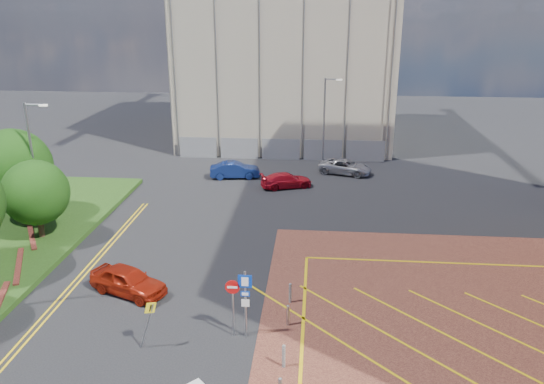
# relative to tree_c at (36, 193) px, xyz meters

# --- Properties ---
(ground) EXTENTS (140.00, 140.00, 0.00)m
(ground) POSITION_rel_tree_c_xyz_m (13.50, -10.00, -3.19)
(ground) COLOR black
(ground) RESTS_ON ground
(tree_c) EXTENTS (4.00, 4.00, 4.90)m
(tree_c) POSITION_rel_tree_c_xyz_m (0.00, 0.00, 0.00)
(tree_c) COLOR #3D2B1C
(tree_c) RESTS_ON grass_bed
(tree_d) EXTENTS (5.00, 5.00, 6.08)m
(tree_d) POSITION_rel_tree_c_xyz_m (-3.00, 3.00, 0.68)
(tree_d) COLOR #3D2B1C
(tree_d) RESTS_ON grass_bed
(lamp_left_far) EXTENTS (1.53, 0.16, 8.00)m
(lamp_left_far) POSITION_rel_tree_c_xyz_m (-0.92, 2.00, 1.47)
(lamp_left_far) COLOR #9EA0A8
(lamp_left_far) RESTS_ON grass_bed
(lamp_back) EXTENTS (1.53, 0.16, 8.00)m
(lamp_back) POSITION_rel_tree_c_xyz_m (17.58, 18.00, 1.17)
(lamp_back) COLOR #9EA0A8
(lamp_back) RESTS_ON ground
(sign_cluster) EXTENTS (1.17, 0.12, 3.20)m
(sign_cluster) POSITION_rel_tree_c_xyz_m (13.80, -9.02, -1.24)
(sign_cluster) COLOR #9EA0A8
(sign_cluster) RESTS_ON ground
(warning_sign) EXTENTS (0.81, 0.43, 2.24)m
(warning_sign) POSITION_rel_tree_c_xyz_m (10.05, -10.22, -1.76)
(warning_sign) COLOR #9EA0A8
(warning_sign) RESTS_ON ground
(bollard_row) EXTENTS (0.14, 11.14, 0.90)m
(bollard_row) POSITION_rel_tree_c_xyz_m (15.80, -11.67, -2.72)
(bollard_row) COLOR #9EA0A8
(bollard_row) RESTS_ON forecourt
(construction_building) EXTENTS (21.20, 19.20, 22.00)m
(construction_building) POSITION_rel_tree_c_xyz_m (13.50, 30.00, 7.81)
(construction_building) COLOR #B8AC97
(construction_building) RESTS_ON ground
(construction_fence) EXTENTS (21.60, 0.06, 2.00)m
(construction_fence) POSITION_rel_tree_c_xyz_m (14.50, 20.00, -2.19)
(construction_fence) COLOR gray
(construction_fence) RESTS_ON ground
(car_red_left) EXTENTS (4.48, 3.17, 1.42)m
(car_red_left) POSITION_rel_tree_c_xyz_m (7.55, -5.78, -2.48)
(car_red_left) COLOR #A2200D
(car_red_left) RESTS_ON ground
(car_blue_back) EXTENTS (4.37, 2.08, 1.38)m
(car_blue_back) POSITION_rel_tree_c_xyz_m (10.02, 13.85, -2.50)
(car_blue_back) COLOR navy
(car_blue_back) RESTS_ON ground
(car_red_back) EXTENTS (4.44, 2.95, 1.20)m
(car_red_back) POSITION_rel_tree_c_xyz_m (14.54, 11.69, -2.60)
(car_red_back) COLOR red
(car_red_back) RESTS_ON ground
(car_silver_back) EXTENTS (4.94, 3.27, 1.26)m
(car_silver_back) POSITION_rel_tree_c_xyz_m (19.44, 15.83, -2.56)
(car_silver_back) COLOR #A9A9B0
(car_silver_back) RESTS_ON ground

